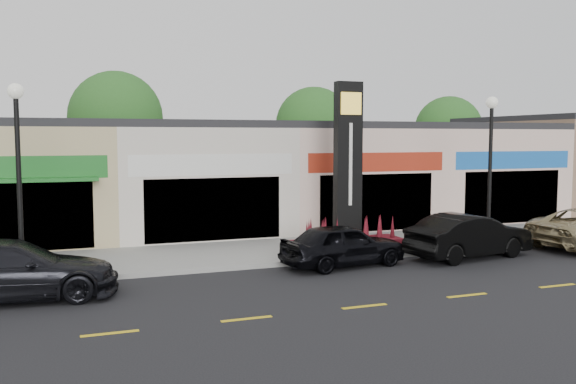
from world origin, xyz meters
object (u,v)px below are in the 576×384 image
at_px(lamp_west_near, 18,161).
at_px(pylon_sign, 348,188).
at_px(car_black_sedan, 343,245).
at_px(lamp_east_near, 490,155).
at_px(car_dark_sedan, 10,270).
at_px(car_black_conv, 469,236).

bearing_deg(lamp_west_near, pylon_sign, 8.77).
height_order(pylon_sign, car_black_sedan, pylon_sign).
relative_size(lamp_west_near, lamp_east_near, 1.00).
distance_m(pylon_sign, car_dark_sedan, 11.81).
relative_size(pylon_sign, car_black_sedan, 1.46).
height_order(lamp_east_near, car_dark_sedan, lamp_east_near).
distance_m(lamp_west_near, car_black_sedan, 9.96).
height_order(lamp_west_near, lamp_east_near, same).
xyz_separation_m(car_dark_sedan, car_black_conv, (14.34, 0.54, -0.00)).
bearing_deg(lamp_west_near, car_dark_sedan, -95.05).
relative_size(car_black_sedan, car_black_conv, 0.89).
height_order(lamp_east_near, pylon_sign, pylon_sign).
bearing_deg(pylon_sign, lamp_east_near, -18.75).
bearing_deg(pylon_sign, car_black_conv, -43.43).
relative_size(lamp_east_near, pylon_sign, 0.91).
distance_m(lamp_east_near, pylon_sign, 5.42).
height_order(pylon_sign, car_dark_sedan, pylon_sign).
distance_m(car_dark_sedan, car_black_conv, 14.35).
xyz_separation_m(lamp_west_near, car_dark_sedan, (-0.16, -1.85, -2.71)).
height_order(lamp_west_near, car_black_sedan, lamp_west_near).
bearing_deg(car_black_sedan, lamp_west_near, 75.36).
xyz_separation_m(pylon_sign, car_black_sedan, (-1.49, -2.79, -1.57)).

